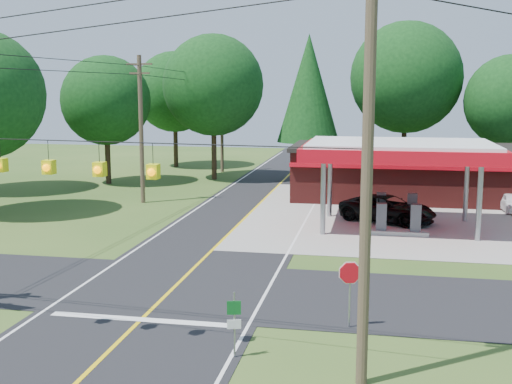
% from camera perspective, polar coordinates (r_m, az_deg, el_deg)
% --- Properties ---
extents(ground, '(120.00, 120.00, 0.00)m').
position_cam_1_polar(ground, '(25.83, -7.33, -8.48)').
color(ground, '#2C4D1B').
rests_on(ground, ground).
extents(main_highway, '(8.00, 120.00, 0.02)m').
position_cam_1_polar(main_highway, '(25.82, -7.33, -8.46)').
color(main_highway, black).
rests_on(main_highway, ground).
extents(cross_road, '(70.00, 7.00, 0.02)m').
position_cam_1_polar(cross_road, '(25.82, -7.33, -8.45)').
color(cross_road, black).
rests_on(cross_road, ground).
extents(lane_center_yellow, '(0.15, 110.00, 0.00)m').
position_cam_1_polar(lane_center_yellow, '(25.82, -7.33, -8.43)').
color(lane_center_yellow, yellow).
rests_on(lane_center_yellow, main_highway).
extents(gas_canopy, '(10.60, 7.40, 4.88)m').
position_cam_1_polar(gas_canopy, '(36.57, 12.64, 3.43)').
color(gas_canopy, gray).
rests_on(gas_canopy, ground).
extents(convenience_store, '(16.40, 7.55, 3.80)m').
position_cam_1_polar(convenience_store, '(46.79, 13.37, 1.73)').
color(convenience_store, maroon).
rests_on(convenience_store, ground).
extents(utility_pole_near_right, '(1.80, 0.30, 11.50)m').
position_cam_1_polar(utility_pole_near_right, '(16.48, 9.86, 2.59)').
color(utility_pole_near_right, '#473828').
rests_on(utility_pole_near_right, ground).
extents(utility_pole_far_left, '(1.80, 0.30, 10.00)m').
position_cam_1_polar(utility_pole_far_left, '(44.33, -10.18, 5.70)').
color(utility_pole_far_left, '#473828').
rests_on(utility_pole_far_left, ground).
extents(utility_pole_north, '(0.30, 0.30, 9.50)m').
position_cam_1_polar(utility_pole_north, '(60.16, -3.05, 6.29)').
color(utility_pole_north, '#473828').
rests_on(utility_pole_north, ground).
extents(overhead_beacons, '(17.04, 2.04, 1.03)m').
position_cam_1_polar(overhead_beacons, '(19.50, -15.96, 4.13)').
color(overhead_beacons, black).
rests_on(overhead_beacons, ground).
extents(treeline_backdrop, '(70.27, 51.59, 13.30)m').
position_cam_1_polar(treeline_backdrop, '(47.88, 2.40, 8.83)').
color(treeline_backdrop, '#332316').
rests_on(treeline_backdrop, ground).
extents(suv_car, '(7.40, 7.40, 1.55)m').
position_cam_1_polar(suv_car, '(38.53, 11.64, -1.50)').
color(suv_car, black).
rests_on(suv_car, ground).
extents(sedan_car, '(3.82, 3.82, 1.19)m').
position_cam_1_polar(sedan_car, '(44.11, 21.81, -0.86)').
color(sedan_car, white).
rests_on(sedan_car, ground).
extents(octagonal_stop_sign, '(0.78, 0.25, 2.29)m').
position_cam_1_polar(octagonal_stop_sign, '(21.27, 8.36, -7.62)').
color(octagonal_stop_sign, gray).
rests_on(octagonal_stop_sign, ground).
extents(route_sign_post, '(0.40, 0.13, 2.00)m').
position_cam_1_polar(route_sign_post, '(18.99, -1.96, -11.25)').
color(route_sign_post, gray).
rests_on(route_sign_post, ground).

